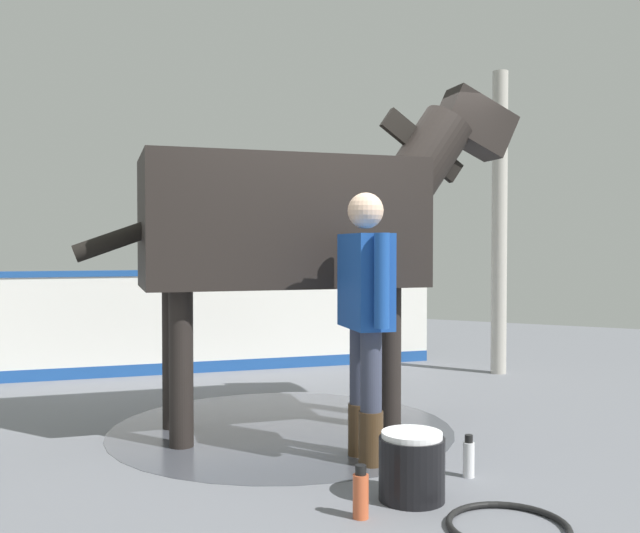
% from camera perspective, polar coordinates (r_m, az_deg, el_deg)
% --- Properties ---
extents(ground_plane, '(16.00, 16.00, 0.02)m').
position_cam_1_polar(ground_plane, '(5.17, -1.77, -13.34)').
color(ground_plane, slate).
extents(wet_patch, '(2.49, 2.49, 0.00)m').
position_cam_1_polar(wet_patch, '(5.26, -3.13, -12.94)').
color(wet_patch, '#42444C').
rests_on(wet_patch, ground).
extents(barrier_wall, '(3.46, 3.38, 1.08)m').
position_cam_1_polar(barrier_wall, '(7.57, -7.86, -4.65)').
color(barrier_wall, white).
rests_on(barrier_wall, ground).
extents(roof_post_near, '(0.16, 0.16, 3.14)m').
position_cam_1_polar(roof_post_near, '(7.57, 14.32, 3.42)').
color(roof_post_near, '#B7B2A8').
rests_on(roof_post_near, ground).
extents(horse, '(2.52, 2.47, 2.57)m').
position_cam_1_polar(horse, '(5.13, -1.85, 3.56)').
color(horse, black).
rests_on(horse, ground).
extents(handler, '(0.48, 0.52, 1.66)m').
position_cam_1_polar(handler, '(4.35, 3.70, -3.27)').
color(handler, '#47331E').
rests_on(handler, ground).
extents(wash_bucket, '(0.35, 0.35, 0.36)m').
position_cam_1_polar(wash_bucket, '(3.85, 7.44, -15.74)').
color(wash_bucket, black).
rests_on(wash_bucket, ground).
extents(bottle_shampoo, '(0.07, 0.07, 0.24)m').
position_cam_1_polar(bottle_shampoo, '(4.27, 11.94, -14.90)').
color(bottle_shampoo, white).
rests_on(bottle_shampoo, ground).
extents(bottle_spray, '(0.08, 0.08, 0.26)m').
position_cam_1_polar(bottle_spray, '(3.61, 3.31, -17.89)').
color(bottle_spray, '#CC5933').
rests_on(bottle_spray, ground).
extents(hose_coil, '(0.58, 0.58, 0.03)m').
position_cam_1_polar(hose_coil, '(3.61, 14.98, -19.62)').
color(hose_coil, black).
rests_on(hose_coil, ground).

